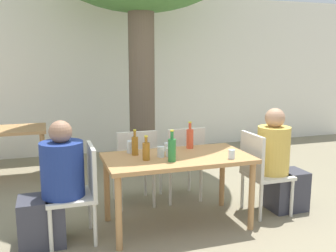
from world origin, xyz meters
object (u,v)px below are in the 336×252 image
patio_chair_2 (135,164)px  amber_bottle_2 (135,145)px  drinking_glass_0 (232,154)px  drinking_glass_1 (167,147)px  patio_chair_3 (183,160)px  soda_bottle_0 (190,138)px  drinking_glass_2 (170,152)px  dining_table_front (177,164)px  person_seated_0 (54,189)px  patio_chair_0 (80,187)px  person_seated_1 (279,166)px  drinking_glass_4 (130,147)px  green_bottle_1 (172,149)px  amber_bottle_3 (146,151)px  drinking_glass_3 (161,152)px  patio_chair_1 (261,169)px

patio_chair_2 → amber_bottle_2: 0.56m
patio_chair_2 → drinking_glass_0: (0.75, -0.87, 0.26)m
patio_chair_2 → drinking_glass_1: 0.53m
patio_chair_3 → amber_bottle_2: 0.87m
soda_bottle_0 → drinking_glass_2: (-0.31, -0.26, -0.07)m
dining_table_front → drinking_glass_0: drinking_glass_0 is taller
patio_chair_3 → person_seated_0: 1.59m
patio_chair_0 → patio_chair_2: same height
person_seated_1 → drinking_glass_4: person_seated_1 is taller
green_bottle_1 → amber_bottle_2: 0.43m
patio_chair_2 → amber_bottle_3: bearing=86.2°
drinking_glass_3 → drinking_glass_2: bearing=-5.3°
patio_chair_2 → green_bottle_1: green_bottle_1 is taller
amber_bottle_2 → drinking_glass_0: bearing=-26.6°
person_seated_1 → drinking_glass_1: (-1.21, 0.23, 0.25)m
drinking_glass_0 → soda_bottle_0: bearing=112.8°
drinking_glass_1 → amber_bottle_3: bearing=-137.5°
person_seated_0 → drinking_glass_4: 0.86m
patio_chair_1 → patio_chair_2: (-1.24, 0.61, 0.00)m
drinking_glass_0 → drinking_glass_1: bearing=135.2°
patio_chair_3 → green_bottle_1: green_bottle_1 is taller
patio_chair_1 → amber_bottle_3: 1.32m
green_bottle_1 → drinking_glass_4: 0.53m
dining_table_front → drinking_glass_2: 0.15m
patio_chair_2 → person_seated_1: (1.47, -0.61, 0.01)m
amber_bottle_2 → drinking_glass_3: (0.22, -0.15, -0.05)m
drinking_glass_3 → drinking_glass_1: bearing=57.2°
dining_table_front → drinking_glass_2: size_ratio=17.24×
amber_bottle_2 → drinking_glass_4: amber_bottle_2 is taller
person_seated_1 → green_bottle_1: size_ratio=3.86×
amber_bottle_2 → patio_chair_2: bearing=77.1°
person_seated_0 → drinking_glass_2: size_ratio=13.64×
patio_chair_2 → amber_bottle_3: (-0.04, -0.66, 0.31)m
person_seated_0 → drinking_glass_0: (1.64, -0.26, 0.26)m
drinking_glass_3 → patio_chair_3: bearing=52.7°
patio_chair_2 → drinking_glass_3: (0.12, -0.59, 0.27)m
patio_chair_1 → drinking_glass_0: 0.61m
amber_bottle_2 → drinking_glass_3: bearing=-33.1°
dining_table_front → soda_bottle_0: 0.41m
patio_chair_0 → person_seated_1: bearing=90.0°
green_bottle_1 → dining_table_front: bearing=55.5°
patio_chair_1 → drinking_glass_4: 1.42m
patio_chair_3 → green_bottle_1: 0.94m
person_seated_1 → soda_bottle_0: (-0.95, 0.27, 0.32)m
amber_bottle_2 → amber_bottle_3: amber_bottle_2 is taller
drinking_glass_3 → person_seated_0: bearing=-178.7°
patio_chair_0 → person_seated_1: size_ratio=0.77×
patio_chair_2 → drinking_glass_3: 0.66m
dining_table_front → drinking_glass_4: (-0.41, 0.27, 0.15)m
drinking_glass_4 → patio_chair_1: bearing=-11.4°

